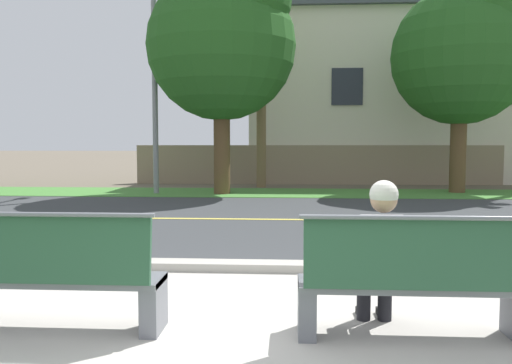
{
  "coord_description": "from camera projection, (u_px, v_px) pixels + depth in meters",
  "views": [
    {
      "loc": [
        0.47,
        -3.89,
        1.56
      ],
      "look_at": [
        0.03,
        3.27,
        1.0
      ],
      "focal_mm": 37.26,
      "sensor_mm": 36.0,
      "label": 1
    }
  ],
  "objects": [
    {
      "name": "garden_wall",
      "position": [
        316.0,
        165.0,
        19.06
      ],
      "size": [
        13.0,
        0.36,
        1.4
      ],
      "primitive_type": "cube",
      "color": "gray",
      "rests_on": "ground_plane"
    },
    {
      "name": "street_asphalt",
      "position": [
        265.0,
        220.0,
        10.49
      ],
      "size": [
        52.0,
        8.0,
        0.01
      ],
      "primitive_type": "cube",
      "color": "#383A3D",
      "rests_on": "ground_plane"
    },
    {
      "name": "sidewalk_pavement",
      "position": [
        231.0,
        327.0,
        4.42
      ],
      "size": [
        44.0,
        3.6,
        0.01
      ],
      "primitive_type": "cube",
      "color": "#B7B2A8",
      "rests_on": "ground_plane"
    },
    {
      "name": "bench_left",
      "position": [
        50.0,
        278.0,
        4.27
      ],
      "size": [
        1.79,
        0.48,
        1.01
      ],
      "color": "slate",
      "rests_on": "ground_plane"
    },
    {
      "name": "bench_right",
      "position": [
        414.0,
        284.0,
        4.09
      ],
      "size": [
        1.79,
        0.48,
        1.01
      ],
      "color": "slate",
      "rests_on": "ground_plane"
    },
    {
      "name": "road_centre_line",
      "position": [
        265.0,
        219.0,
        10.49
      ],
      "size": [
        48.0,
        0.14,
        0.01
      ],
      "primitive_type": "cube",
      "color": "#E0CC4C",
      "rests_on": "ground_plane"
    },
    {
      "name": "streetlamp",
      "position": [
        156.0,
        62.0,
        15.6
      ],
      "size": [
        0.24,
        2.1,
        6.74
      ],
      "color": "gray",
      "rests_on": "ground_plane"
    },
    {
      "name": "curb_edge",
      "position": [
        249.0,
        266.0,
        6.35
      ],
      "size": [
        44.0,
        0.3,
        0.11
      ],
      "primitive_type": "cube",
      "color": "#ADA89E",
      "rests_on": "ground_plane"
    },
    {
      "name": "seated_person_grey",
      "position": [
        381.0,
        251.0,
        4.26
      ],
      "size": [
        0.52,
        0.68,
        1.25
      ],
      "color": "black",
      "rests_on": "ground_plane"
    },
    {
      "name": "house_across_street",
      "position": [
        409.0,
        93.0,
        21.79
      ],
      "size": [
        13.73,
        6.91,
        6.91
      ],
      "color": "beige",
      "rests_on": "ground_plane"
    },
    {
      "name": "ground_plane",
      "position": [
        268.0,
        210.0,
        11.98
      ],
      "size": [
        140.0,
        140.0,
        0.0
      ],
      "primitive_type": "plane",
      "color": "#665B4C"
    },
    {
      "name": "far_verge_grass",
      "position": [
        273.0,
        193.0,
        15.88
      ],
      "size": [
        48.0,
        2.8,
        0.02
      ],
      "primitive_type": "cube",
      "color": "#478438",
      "rests_on": "ground_plane"
    },
    {
      "name": "shade_tree_left",
      "position": [
        226.0,
        34.0,
        15.13
      ],
      "size": [
        4.29,
        4.29,
        7.07
      ],
      "color": "brown",
      "rests_on": "ground_plane"
    },
    {
      "name": "shade_tree_centre",
      "position": [
        466.0,
        45.0,
        15.53
      ],
      "size": [
        4.06,
        4.06,
        6.7
      ],
      "color": "brown",
      "rests_on": "ground_plane"
    }
  ]
}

